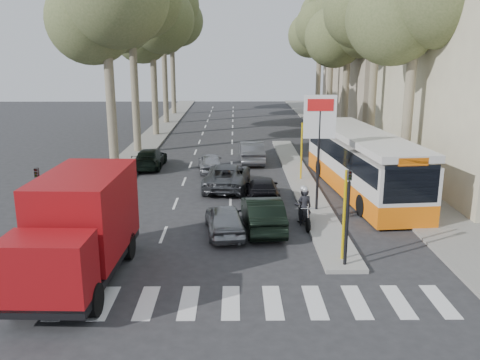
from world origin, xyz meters
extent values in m
plane|color=#28282B|center=(0.00, 0.00, 0.00)|extent=(120.00, 120.00, 0.00)
cube|color=gray|center=(8.60, 25.00, 0.06)|extent=(3.20, 70.00, 0.12)
cube|color=gray|center=(-8.00, 28.00, 0.06)|extent=(2.40, 64.00, 0.12)
cube|color=gray|center=(3.25, 11.00, 0.08)|extent=(1.50, 26.00, 0.16)
cube|color=#B7A88E|center=(15.50, 34.00, 8.00)|extent=(11.00, 20.00, 16.00)
cylinder|color=yellow|center=(3.25, -1.00, 1.75)|extent=(0.10, 0.10, 3.50)
cylinder|color=yellow|center=(3.25, 5.00, 1.75)|extent=(0.10, 0.10, 3.50)
cylinder|color=yellow|center=(3.25, 11.00, 1.75)|extent=(0.10, 0.10, 3.50)
cylinder|color=black|center=(3.25, 5.00, 2.60)|extent=(0.12, 0.12, 5.20)
cube|color=white|center=(3.25, 5.00, 4.60)|extent=(1.50, 0.10, 2.00)
cube|color=red|center=(3.25, 4.94, 5.15)|extent=(1.20, 0.02, 0.55)
cylinder|color=black|center=(3.25, -1.50, 1.60)|extent=(0.12, 0.12, 3.20)
imported|color=black|center=(3.25, -1.50, 3.10)|extent=(0.16, 0.41, 1.00)
cylinder|color=black|center=(-7.60, -1.00, 1.60)|extent=(0.12, 0.12, 3.20)
imported|color=black|center=(-7.60, -1.00, 3.10)|extent=(0.16, 0.41, 1.00)
cylinder|color=#6B604C|center=(-8.00, 12.00, 4.20)|extent=(0.56, 0.56, 8.40)
sphere|color=#45542F|center=(-9.00, 12.60, 9.30)|extent=(5.20, 5.20, 5.20)
cylinder|color=#6B604C|center=(-8.10, 20.00, 4.48)|extent=(0.56, 0.56, 8.96)
sphere|color=#45542F|center=(-9.10, 20.60, 9.92)|extent=(5.20, 5.20, 5.20)
cylinder|color=#6B604C|center=(-7.90, 28.00, 4.06)|extent=(0.56, 0.56, 8.12)
sphere|color=#45542F|center=(-8.90, 28.60, 8.99)|extent=(5.20, 5.20, 5.20)
sphere|color=#45542F|center=(-7.00, 27.20, 10.15)|extent=(5.80, 5.80, 5.80)
sphere|color=#45542F|center=(-7.70, 29.10, 11.31)|extent=(4.80, 4.80, 4.80)
cylinder|color=#6B604C|center=(-8.00, 36.00, 4.76)|extent=(0.56, 0.56, 9.52)
sphere|color=#45542F|center=(-9.00, 36.60, 10.54)|extent=(5.20, 5.20, 5.20)
sphere|color=#45542F|center=(-7.10, 35.20, 11.90)|extent=(5.80, 5.80, 5.80)
cylinder|color=#6B604C|center=(-8.10, 44.00, 4.34)|extent=(0.56, 0.56, 8.68)
sphere|color=#45542F|center=(-9.10, 44.60, 9.61)|extent=(5.20, 5.20, 5.20)
sphere|color=#45542F|center=(-7.20, 43.20, 10.85)|extent=(5.80, 5.80, 5.80)
sphere|color=#45542F|center=(-7.90, 45.10, 12.09)|extent=(4.80, 4.80, 4.80)
cylinder|color=#6B604C|center=(9.00, 10.00, 4.20)|extent=(0.56, 0.56, 8.40)
sphere|color=#45542F|center=(8.00, 10.60, 9.30)|extent=(5.20, 5.20, 5.20)
cylinder|color=#6B604C|center=(9.10, 18.00, 4.62)|extent=(0.56, 0.56, 9.24)
sphere|color=#45542F|center=(8.10, 18.60, 10.23)|extent=(5.20, 5.20, 5.20)
cylinder|color=#6B604C|center=(8.90, 26.00, 3.92)|extent=(0.56, 0.56, 7.84)
sphere|color=#45542F|center=(7.90, 26.60, 8.68)|extent=(5.20, 5.20, 5.20)
sphere|color=#45542F|center=(9.80, 25.20, 9.80)|extent=(5.80, 5.80, 5.80)
sphere|color=#45542F|center=(9.10, 27.10, 10.92)|extent=(4.80, 4.80, 4.80)
cylinder|color=#6B604C|center=(9.00, 34.00, 4.48)|extent=(0.56, 0.56, 8.96)
sphere|color=#45542F|center=(8.00, 34.60, 9.92)|extent=(5.20, 5.20, 5.20)
sphere|color=#45542F|center=(9.90, 33.20, 11.20)|extent=(5.80, 5.80, 5.80)
sphere|color=#45542F|center=(9.20, 35.10, 12.48)|extent=(4.80, 4.80, 4.80)
cylinder|color=#6B604C|center=(9.10, 42.00, 4.20)|extent=(0.56, 0.56, 8.40)
sphere|color=#45542F|center=(8.10, 42.60, 9.30)|extent=(5.20, 5.20, 5.20)
sphere|color=#45542F|center=(10.00, 41.20, 10.50)|extent=(5.80, 5.80, 5.80)
sphere|color=#45542F|center=(9.30, 43.10, 11.70)|extent=(4.80, 4.80, 4.80)
imported|color=gray|center=(-1.10, 2.09, 0.65)|extent=(1.97, 3.95, 1.29)
imported|color=black|center=(0.53, 2.63, 0.73)|extent=(1.88, 4.53, 1.46)
imported|color=#494C51|center=(-1.10, 9.44, 0.71)|extent=(2.82, 5.28, 1.41)
imported|color=black|center=(0.75, 7.00, 0.59)|extent=(1.67, 4.06, 1.18)
imported|color=#A0A2A8|center=(-2.24, 13.40, 0.62)|extent=(1.87, 3.79, 1.24)
imported|color=#54565D|center=(0.50, 16.19, 0.75)|extent=(1.70, 4.59, 1.50)
imported|color=black|center=(-6.30, 14.68, 0.64)|extent=(1.85, 4.43, 1.28)
cube|color=black|center=(-5.83, -2.50, 0.61)|extent=(2.68, 6.76, 0.28)
cylinder|color=black|center=(-7.02, -4.69, 0.50)|extent=(0.37, 1.01, 1.00)
cylinder|color=black|center=(-4.79, -4.76, 0.50)|extent=(0.37, 1.01, 1.00)
cylinder|color=black|center=(-6.87, -0.46, 0.50)|extent=(0.37, 1.01, 1.00)
cylinder|color=black|center=(-4.65, -0.54, 0.50)|extent=(0.37, 1.01, 1.00)
cube|color=maroon|center=(-5.92, -5.06, 1.61)|extent=(2.50, 1.64, 1.89)
cube|color=black|center=(-5.94, -5.78, 1.84)|extent=(2.23, 0.17, 1.00)
cube|color=maroon|center=(-5.80, -1.61, 2.17)|extent=(2.72, 4.76, 2.78)
cube|color=orange|center=(6.20, 8.58, 0.61)|extent=(3.89, 12.85, 0.99)
cube|color=silver|center=(6.20, 8.58, 1.93)|extent=(3.89, 12.85, 1.65)
cube|color=black|center=(6.20, 8.58, 2.26)|extent=(3.86, 12.35, 0.94)
cube|color=silver|center=(6.20, 8.58, 3.14)|extent=(3.89, 12.85, 0.33)
cube|color=black|center=(6.77, 2.30, 2.09)|extent=(2.42, 0.28, 1.65)
cube|color=orange|center=(6.77, 2.30, 3.06)|extent=(1.32, 0.18, 0.35)
cylinder|color=black|center=(5.32, 4.43, 0.50)|extent=(0.40, 1.08, 1.06)
cylinder|color=black|center=(7.82, 4.66, 0.50)|extent=(0.40, 1.08, 1.06)
cylinder|color=black|center=(4.61, 12.24, 0.50)|extent=(0.40, 1.08, 1.06)
cylinder|color=black|center=(7.11, 12.47, 0.50)|extent=(0.40, 1.08, 1.06)
cylinder|color=black|center=(2.46, 2.25, 0.32)|extent=(0.15, 0.64, 0.64)
cylinder|color=black|center=(2.34, 3.75, 0.32)|extent=(0.15, 0.64, 0.64)
cylinder|color=silver|center=(2.45, 2.32, 0.70)|extent=(0.09, 0.40, 0.80)
cube|color=black|center=(2.40, 3.05, 0.45)|extent=(0.28, 0.76, 0.30)
cube|color=black|center=(2.41, 2.85, 0.72)|extent=(0.33, 0.47, 0.22)
cube|color=black|center=(2.37, 3.35, 0.66)|extent=(0.33, 0.67, 0.12)
cylinder|color=silver|center=(2.45, 2.38, 1.02)|extent=(0.62, 0.09, 0.04)
imported|color=black|center=(2.40, 3.05, 0.89)|extent=(0.64, 0.45, 1.67)
imported|color=black|center=(2.37, 3.45, 0.83)|extent=(0.79, 0.48, 1.57)
sphere|color=#B2B2B7|center=(2.40, 3.00, 1.67)|extent=(0.28, 0.28, 0.28)
sphere|color=#B2B2B7|center=(2.37, 3.42, 1.61)|extent=(0.28, 0.28, 0.28)
imported|color=#453652|center=(8.67, 9.47, 0.95)|extent=(0.98, 1.05, 1.65)
imported|color=#65584B|center=(9.89, 10.25, 0.91)|extent=(1.10, 0.95, 1.58)
camera|label=1|loc=(-0.66, -18.26, 7.56)|focal=38.00mm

